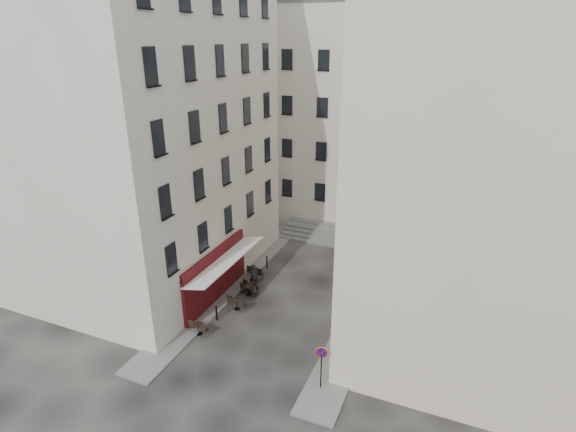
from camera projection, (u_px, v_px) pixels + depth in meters
The scene contains 18 objects.
ground at pixel (274, 323), 26.32m from camera, with size 90.00×90.00×0.00m, color black.
sidewalk_left at pixel (239, 277), 31.33m from camera, with size 2.00×22.00×0.12m, color slate.
sidewalk_right at pixel (361, 312), 27.26m from camera, with size 2.00×18.00×0.12m, color slate.
building_left at pixel (142, 126), 28.81m from camera, with size 12.20×16.20×20.60m.
building_right at pixel (495, 175), 22.11m from camera, with size 12.20×14.20×18.60m.
building_back at pixel (351, 114), 39.49m from camera, with size 18.20×10.20×18.60m.
cafe_storefront at pixel (217, 274), 28.02m from camera, with size 1.74×7.30×3.50m.
stone_steps at pixel (337, 236), 36.95m from camera, with size 9.00×3.15×0.80m.
bollard_near at pixel (216, 313), 26.43m from camera, with size 0.12×0.12×0.98m.
bollard_mid at pixel (244, 284), 29.43m from camera, with size 0.12×0.12×0.98m.
bollard_far at pixel (267, 262), 32.43m from camera, with size 0.12×0.12×0.98m.
no_parking_sign at pixel (321, 360), 20.78m from camera, with size 0.55×0.15×2.42m.
bistro_table_a at pixel (199, 328), 25.21m from camera, with size 1.21×0.57×0.85m.
bistro_table_b at pixel (237, 303), 27.51m from camera, with size 1.24×0.58×0.87m.
bistro_table_c at pixel (249, 289), 29.07m from camera, with size 1.20×0.56×0.84m.
bistro_table_d at pixel (251, 286), 29.42m from camera, with size 1.14×0.53×0.80m.
bistro_table_e at pixel (256, 272), 31.11m from camera, with size 1.22×0.57×0.86m.
pedestrian at pixel (254, 276), 29.79m from camera, with size 0.63×0.41×1.72m, color black.
Camera 1 is at (9.27, -20.06, 15.65)m, focal length 28.00 mm.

